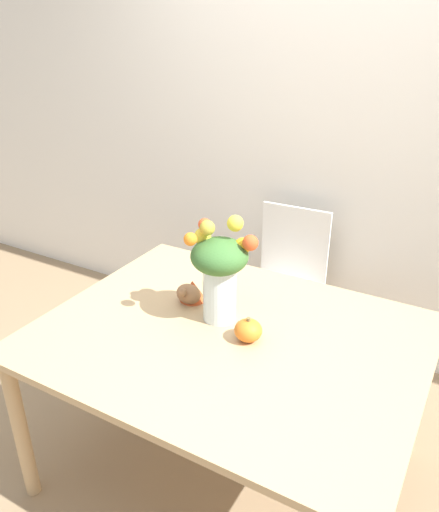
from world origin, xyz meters
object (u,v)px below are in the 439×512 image
flower_vase (219,270)px  pumpkin (248,331)px  dining_chair_near_window (284,286)px  turkey_figurine (191,292)px

flower_vase → pumpkin: bearing=-26.9°
flower_vase → dining_chair_near_window: 0.97m
turkey_figurine → dining_chair_near_window: size_ratio=0.17×
pumpkin → dining_chair_near_window: bearing=103.7°
flower_vase → turkey_figurine: flower_vase is taller
turkey_figurine → dining_chair_near_window: (0.12, 0.78, -0.31)m
pumpkin → dining_chair_near_window: dining_chair_near_window is taller
flower_vase → pumpkin: 0.26m
pumpkin → dining_chair_near_window: 1.00m
turkey_figurine → flower_vase: bearing=-17.3°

